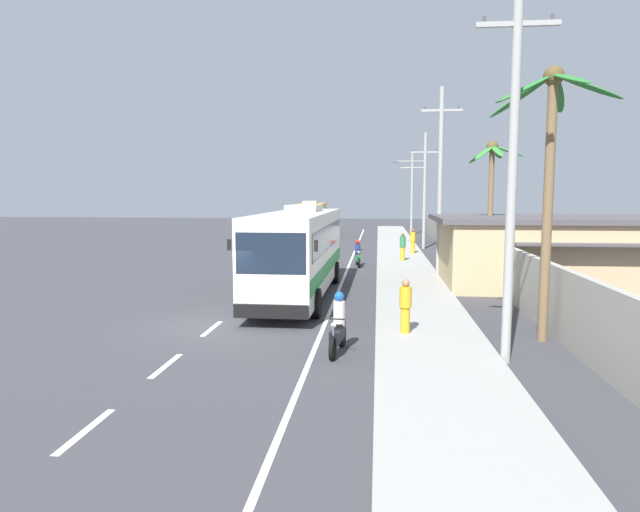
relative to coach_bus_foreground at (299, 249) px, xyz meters
The scene contains 18 objects.
ground_plane 6.17m from the coach_bus_foreground, 109.78° to the right, with size 160.00×160.00×0.00m, color #3A3A3F.
sidewalk_kerb 6.87m from the coach_bus_foreground, 43.04° to the left, with size 3.20×90.00×0.14m, color #999993.
lane_markings 9.01m from the coach_bus_foreground, 88.40° to the left, with size 3.68×71.00×0.01m.
boundary_wall 12.14m from the coach_bus_foreground, 44.60° to the left, with size 0.24×60.00×2.15m, color #9E998E.
coach_bus_foreground is the anchor object (origin of this frame).
coach_bus_far_lane 33.85m from the coach_bus_foreground, 95.92° to the left, with size 3.20×11.51×3.57m.
motorcycle_beside_bus 10.25m from the coach_bus_foreground, 78.14° to the left, with size 0.56×1.96×1.56m.
motorcycle_trailing 8.69m from the coach_bus_foreground, 75.02° to the right, with size 0.56×1.96×1.65m.
pedestrian_near_kerb 12.87m from the coach_bus_foreground, 68.03° to the left, with size 0.36×0.36×1.71m.
pedestrian_midwalk 17.31m from the coach_bus_foreground, 70.76° to the left, with size 0.36×0.36×1.72m.
pedestrian_far_walk 7.75m from the coach_bus_foreground, 57.75° to the right, with size 0.36×0.36×1.62m.
utility_pole_nearest 11.39m from the coach_bus_foreground, 53.28° to the right, with size 1.98×0.24×10.05m.
utility_pole_mid 9.37m from the coach_bus_foreground, 43.94° to the left, with size 2.06×0.24×9.61m.
utility_pole_far 22.29m from the coach_bus_foreground, 72.30° to the left, with size 3.58×0.24×8.93m.
utility_pole_distant 36.68m from the coach_bus_foreground, 79.42° to the left, with size 2.36×0.24×8.43m.
palm_nearest 10.95m from the coach_bus_foreground, 38.65° to the right, with size 3.83×3.90×7.81m.
palm_second 10.03m from the coach_bus_foreground, 26.39° to the left, with size 2.54×2.81×6.75m.
roadside_building 14.78m from the coach_bus_foreground, 14.20° to the left, with size 16.83×7.10×3.24m.
Camera 1 is at (5.24, -17.58, 4.28)m, focal length 31.45 mm.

